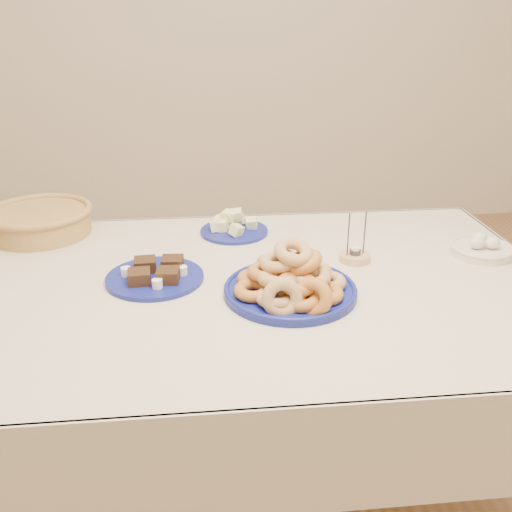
{
  "coord_description": "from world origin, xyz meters",
  "views": [
    {
      "loc": [
        -0.14,
        -1.42,
        1.46
      ],
      "look_at": [
        0.0,
        -0.05,
        0.85
      ],
      "focal_mm": 40.0,
      "sensor_mm": 36.0,
      "label": 1
    }
  ],
  "objects_px": {
    "egg_bowl": "(482,248)",
    "melon_plate": "(232,227)",
    "brownie_plate": "(155,275)",
    "wicker_basket": "(40,220)",
    "donut_platter": "(291,282)",
    "dining_table": "(254,315)",
    "candle_holder": "(355,256)"
  },
  "relations": [
    {
      "from": "dining_table",
      "to": "brownie_plate",
      "type": "bearing_deg",
      "value": 171.98
    },
    {
      "from": "donut_platter",
      "to": "melon_plate",
      "type": "distance_m",
      "value": 0.5
    },
    {
      "from": "candle_holder",
      "to": "brownie_plate",
      "type": "bearing_deg",
      "value": -173.05
    },
    {
      "from": "dining_table",
      "to": "donut_platter",
      "type": "relative_size",
      "value": 4.12
    },
    {
      "from": "donut_platter",
      "to": "dining_table",
      "type": "bearing_deg",
      "value": 133.29
    },
    {
      "from": "dining_table",
      "to": "melon_plate",
      "type": "xyz_separation_m",
      "value": [
        -0.04,
        0.39,
        0.13
      ]
    },
    {
      "from": "brownie_plate",
      "to": "candle_holder",
      "type": "relative_size",
      "value": 2.02
    },
    {
      "from": "dining_table",
      "to": "melon_plate",
      "type": "height_order",
      "value": "melon_plate"
    },
    {
      "from": "donut_platter",
      "to": "brownie_plate",
      "type": "xyz_separation_m",
      "value": [
        -0.36,
        0.13,
        -0.03
      ]
    },
    {
      "from": "donut_platter",
      "to": "egg_bowl",
      "type": "relative_size",
      "value": 1.99
    },
    {
      "from": "dining_table",
      "to": "wicker_basket",
      "type": "xyz_separation_m",
      "value": [
        -0.68,
        0.44,
        0.16
      ]
    },
    {
      "from": "brownie_plate",
      "to": "melon_plate",
      "type": "bearing_deg",
      "value": 55.46
    },
    {
      "from": "donut_platter",
      "to": "egg_bowl",
      "type": "xyz_separation_m",
      "value": [
        0.63,
        0.21,
        -0.02
      ]
    },
    {
      "from": "melon_plate",
      "to": "candle_holder",
      "type": "bearing_deg",
      "value": -38.1
    },
    {
      "from": "brownie_plate",
      "to": "egg_bowl",
      "type": "height_order",
      "value": "egg_bowl"
    },
    {
      "from": "donut_platter",
      "to": "brownie_plate",
      "type": "bearing_deg",
      "value": 160.0
    },
    {
      "from": "brownie_plate",
      "to": "egg_bowl",
      "type": "xyz_separation_m",
      "value": [
        1.0,
        0.08,
        0.01
      ]
    },
    {
      "from": "dining_table",
      "to": "egg_bowl",
      "type": "height_order",
      "value": "egg_bowl"
    },
    {
      "from": "wicker_basket",
      "to": "egg_bowl",
      "type": "height_order",
      "value": "wicker_basket"
    },
    {
      "from": "egg_bowl",
      "to": "melon_plate",
      "type": "bearing_deg",
      "value": 160.42
    },
    {
      "from": "brownie_plate",
      "to": "candle_holder",
      "type": "height_order",
      "value": "candle_holder"
    },
    {
      "from": "wicker_basket",
      "to": "candle_holder",
      "type": "distance_m",
      "value": 1.05
    },
    {
      "from": "candle_holder",
      "to": "egg_bowl",
      "type": "relative_size",
      "value": 0.74
    },
    {
      "from": "brownie_plate",
      "to": "egg_bowl",
      "type": "distance_m",
      "value": 1.0
    },
    {
      "from": "brownie_plate",
      "to": "wicker_basket",
      "type": "height_order",
      "value": "wicker_basket"
    },
    {
      "from": "brownie_plate",
      "to": "wicker_basket",
      "type": "relative_size",
      "value": 0.72
    },
    {
      "from": "wicker_basket",
      "to": "candle_holder",
      "type": "xyz_separation_m",
      "value": [
        1.0,
        -0.33,
        -0.04
      ]
    },
    {
      "from": "melon_plate",
      "to": "brownie_plate",
      "type": "height_order",
      "value": "melon_plate"
    },
    {
      "from": "candle_holder",
      "to": "wicker_basket",
      "type": "bearing_deg",
      "value": 161.81
    },
    {
      "from": "melon_plate",
      "to": "wicker_basket",
      "type": "bearing_deg",
      "value": 175.46
    },
    {
      "from": "melon_plate",
      "to": "egg_bowl",
      "type": "distance_m",
      "value": 0.8
    },
    {
      "from": "dining_table",
      "to": "brownie_plate",
      "type": "height_order",
      "value": "brownie_plate"
    }
  ]
}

